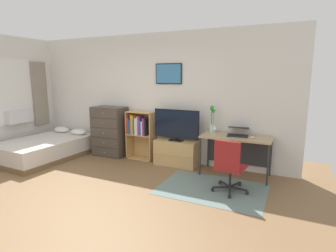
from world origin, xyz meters
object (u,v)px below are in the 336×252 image
(desk, at_px, (237,143))
(wine_glass, at_px, (215,128))
(dresser, at_px, (110,131))
(television, at_px, (176,125))
(office_chair, at_px, (229,165))
(bookshelf, at_px, (140,130))
(computer_mouse, at_px, (252,138))
(laptop, at_px, (238,132))
(bed, at_px, (46,148))
(bamboo_vase, at_px, (212,120))
(tv_stand, at_px, (177,153))

(desk, distance_m, wine_glass, 0.49)
(dresser, height_order, wine_glass, dresser)
(television, xyz_separation_m, office_chair, (1.28, -0.88, -0.38))
(bookshelf, xyz_separation_m, computer_mouse, (2.40, -0.18, 0.11))
(laptop, bearing_deg, bed, -175.27)
(wine_glass, bearing_deg, bamboo_vase, 118.83)
(bed, xyz_separation_m, computer_mouse, (4.37, 0.65, 0.54))
(office_chair, bearing_deg, bamboo_vase, 126.23)
(tv_stand, bearing_deg, laptop, 0.94)
(desk, height_order, laptop, laptop)
(office_chair, relative_size, computer_mouse, 8.27)
(computer_mouse, relative_size, bamboo_vase, 0.20)
(dresser, xyz_separation_m, wine_glass, (2.50, -0.13, 0.31))
(laptop, height_order, wine_glass, wine_glass)
(dresser, distance_m, laptop, 2.91)
(television, xyz_separation_m, bamboo_vase, (0.71, 0.10, 0.15))
(tv_stand, relative_size, wine_glass, 4.86)
(bookshelf, height_order, tv_stand, bookshelf)
(tv_stand, distance_m, wine_glass, 1.04)
(office_chair, bearing_deg, wine_glass, 126.64)
(bed, bearing_deg, office_chair, 0.59)
(desk, relative_size, bamboo_vase, 2.39)
(dresser, relative_size, wine_glass, 6.26)
(laptop, relative_size, wine_glass, 2.46)
(laptop, distance_m, wine_glass, 0.43)
(bookshelf, bearing_deg, television, -4.20)
(bed, distance_m, tv_stand, 2.98)
(office_chair, distance_m, wine_glass, 0.97)
(tv_stand, relative_size, television, 0.91)
(office_chair, bearing_deg, television, 151.48)
(dresser, relative_size, computer_mouse, 10.84)
(dresser, xyz_separation_m, bamboo_vase, (2.38, 0.09, 0.42))
(bookshelf, distance_m, laptop, 2.13)
(laptop, xyz_separation_m, computer_mouse, (0.27, -0.15, -0.05))
(dresser, relative_size, office_chair, 1.31)
(television, bearing_deg, office_chair, -34.48)
(desk, height_order, office_chair, office_chair)
(bookshelf, bearing_deg, dresser, -175.67)
(bed, xyz_separation_m, dresser, (1.20, 0.77, 0.35))
(television, distance_m, desk, 1.24)
(bamboo_vase, bearing_deg, wine_glass, -61.17)
(bamboo_vase, relative_size, wine_glass, 2.89)
(bookshelf, bearing_deg, desk, -1.42)
(tv_stand, distance_m, bamboo_vase, 1.02)
(tv_stand, distance_m, television, 0.58)
(office_chair, relative_size, laptop, 1.94)
(wine_glass, bearing_deg, television, 171.65)
(office_chair, distance_m, bamboo_vase, 1.25)
(bed, relative_size, dresser, 1.80)
(tv_stand, height_order, laptop, laptop)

